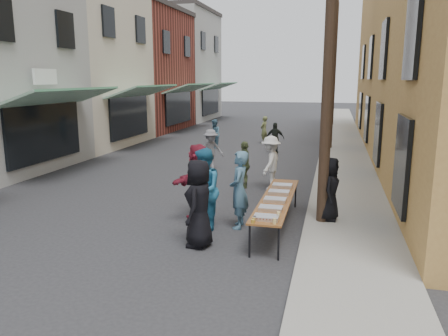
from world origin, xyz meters
The scene contains 27 objects.
ground centered at (0.00, 0.00, 0.00)m, with size 120.00×120.00×0.00m, color #28282B.
sidewalk centered at (5.00, 15.00, 0.05)m, with size 2.20×60.00×0.10m, color gray.
storefront_row centered at (-10.00, 14.96, 4.12)m, with size 8.00×37.00×9.00m.
utility_pole_near centered at (4.30, 3.00, 4.50)m, with size 0.26×0.26×9.00m, color #2D2116.
utility_pole_mid centered at (4.30, 15.00, 4.50)m, with size 0.26×0.26×9.00m, color #2D2116.
utility_pole_far centered at (4.30, 27.00, 4.50)m, with size 0.26×0.26×9.00m, color #2D2116.
serving_table centered at (3.25, 2.44, 0.71)m, with size 0.70×4.00×0.75m.
catering_tray_sausage centered at (3.25, 0.79, 0.79)m, with size 0.50×0.33×0.08m, color maroon.
catering_tray_foil_b centered at (3.25, 1.44, 0.79)m, with size 0.50×0.33×0.08m, color #B2B2B7.
catering_tray_buns centered at (3.25, 2.14, 0.79)m, with size 0.50×0.33×0.08m, color tan.
catering_tray_foil_d centered at (3.25, 2.84, 0.79)m, with size 0.50×0.33×0.08m, color #B2B2B7.
catering_tray_buns_end centered at (3.25, 3.54, 0.79)m, with size 0.50×0.33×0.08m, color tan.
condiment_jar_a centered at (3.03, 0.49, 0.79)m, with size 0.07×0.07×0.08m, color #A57F26.
condiment_jar_b centered at (3.03, 0.59, 0.79)m, with size 0.07×0.07×0.08m, color #A57F26.
condiment_jar_c centered at (3.03, 0.69, 0.79)m, with size 0.07×0.07×0.08m, color #A57F26.
cup_stack centered at (3.45, 0.54, 0.81)m, with size 0.08×0.08×0.12m, color tan.
guest_front_a centered at (1.79, 0.93, 0.94)m, with size 0.92×0.60×1.88m, color black.
guest_front_b centered at (2.37, 2.30, 0.93)m, with size 0.68×0.45×1.87m, color #446A83.
guest_front_c centered at (1.60, 1.92, 0.98)m, with size 0.95×0.74×1.96m, color #22678D.
guest_front_d centered at (2.56, 6.22, 0.87)m, with size 1.12×0.65×1.74m, color silver.
guest_front_e centered at (1.71, 6.21, 0.77)m, with size 0.90×0.38×1.54m, color #4A5632.
guest_queue_back centered at (1.14, 2.95, 0.95)m, with size 1.77×0.56×1.91m, color maroon.
server centered at (4.45, 3.12, 0.88)m, with size 0.77×0.50×1.57m, color black.
passerby_left centered at (-0.14, 8.65, 0.80)m, with size 1.03×0.59×1.60m, color slate.
passerby_mid centered at (1.79, 13.10, 0.74)m, with size 0.87×0.36×1.48m, color black.
passerby_right centered at (0.76, 16.22, 0.75)m, with size 0.55×0.36×1.51m, color #5E663B.
passerby_far centered at (-1.47, 14.01, 0.74)m, with size 0.72×0.56×1.48m, color teal.
Camera 1 is at (4.48, -7.55, 3.53)m, focal length 35.00 mm.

